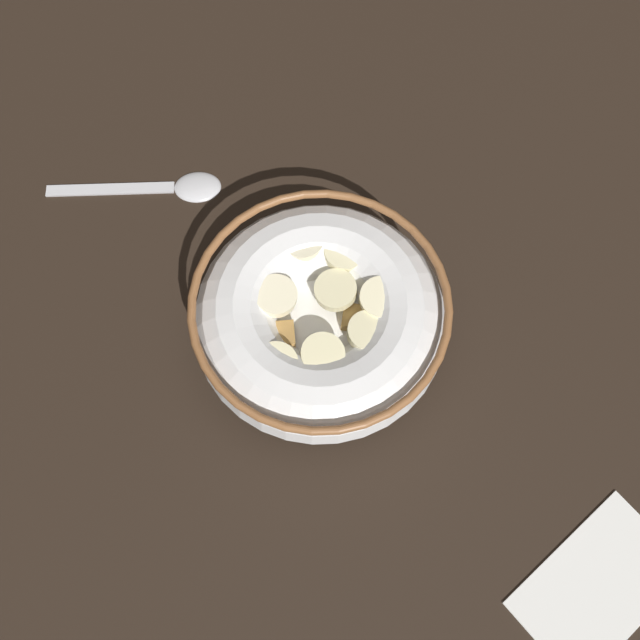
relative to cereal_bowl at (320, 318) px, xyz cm
name	(u,v)px	position (x,y,z in cm)	size (l,w,h in cm)	color
ground_plane	(320,340)	(0.02, 0.01, -4.30)	(94.03, 94.03, 2.00)	black
cereal_bowl	(320,318)	(0.00, 0.00, 0.00)	(17.94, 17.94, 6.12)	white
spoon	(171,186)	(4.00, -17.17, -2.96)	(13.43, 8.46, 0.80)	silver
folded_napkin	(599,586)	(-6.87, 24.45, -3.15)	(11.12, 6.67, 0.30)	white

